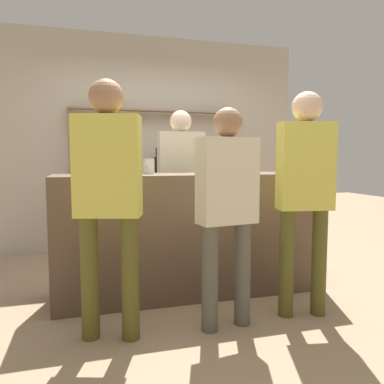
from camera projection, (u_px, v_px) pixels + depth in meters
ground_plane at (192, 292)px, 3.39m from camera, size 16.00×16.00×0.00m
bar_counter at (192, 234)px, 3.34m from camera, size 2.36×0.58×1.07m
back_wall at (154, 144)px, 5.07m from camera, size 3.96×0.12×2.80m
back_shelf at (157, 158)px, 4.92m from camera, size 2.22×0.18×1.83m
counter_bottle_0 at (297, 158)px, 3.62m from camera, size 0.08×0.08×0.36m
counter_bottle_1 at (91, 158)px, 3.15m from camera, size 0.08×0.08×0.36m
counter_bottle_2 at (245, 159)px, 3.40m from camera, size 0.08×0.08×0.33m
wine_glass at (217, 161)px, 3.51m from camera, size 0.07×0.07×0.16m
cork_jar at (149, 166)px, 3.30m from camera, size 0.10×0.10×0.13m
customer_left at (108, 188)px, 2.42m from camera, size 0.46×0.30×1.71m
server_behind_counter at (181, 178)px, 3.98m from camera, size 0.48×0.22×1.71m
customer_right at (305, 184)px, 2.80m from camera, size 0.43×0.24×1.69m
customer_center at (227, 201)px, 2.60m from camera, size 0.44×0.24×1.55m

